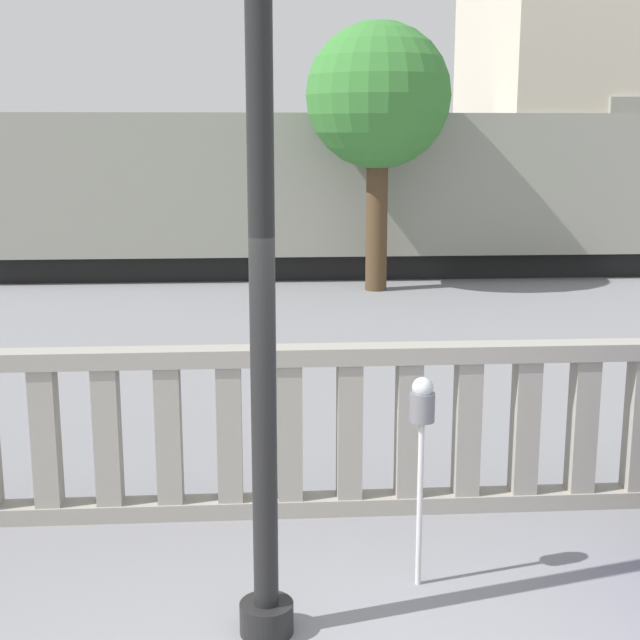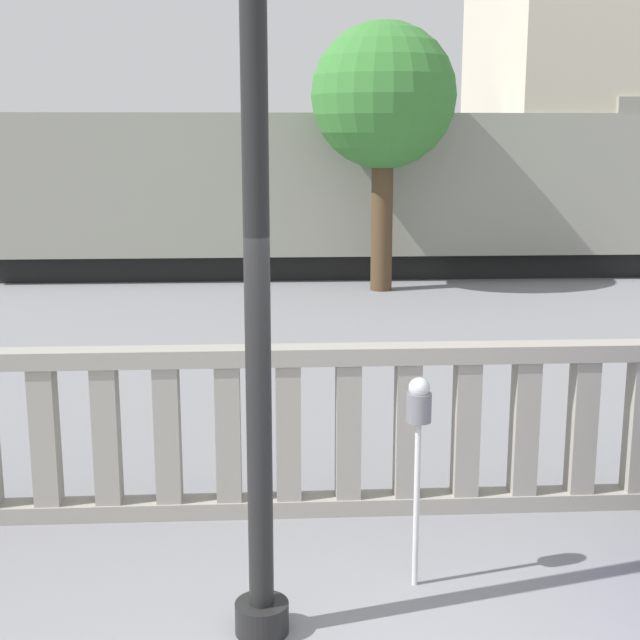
{
  "view_description": "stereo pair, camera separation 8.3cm",
  "coord_description": "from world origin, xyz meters",
  "px_view_note": "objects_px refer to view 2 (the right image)",
  "views": [
    {
      "loc": [
        -0.47,
        -3.91,
        3.08
      ],
      "look_at": [
        0.07,
        3.99,
        1.42
      ],
      "focal_mm": 50.0,
      "sensor_mm": 36.0,
      "label": 1
    },
    {
      "loc": [
        -0.39,
        -3.92,
        3.08
      ],
      "look_at": [
        0.07,
        3.99,
        1.42
      ],
      "focal_mm": 50.0,
      "sensor_mm": 36.0,
      "label": 2
    }
  ],
  "objects_px": {
    "train_far": "(310,171)",
    "train_near": "(451,190)",
    "tree_left": "(384,98)",
    "parking_meter": "(418,419)",
    "lamppost": "(254,66)"
  },
  "relations": [
    {
      "from": "train_far",
      "to": "train_near",
      "type": "bearing_deg",
      "value": -73.39
    },
    {
      "from": "lamppost",
      "to": "train_far",
      "type": "relative_size",
      "value": 0.24
    },
    {
      "from": "lamppost",
      "to": "tree_left",
      "type": "bearing_deg",
      "value": 79.43
    },
    {
      "from": "train_near",
      "to": "tree_left",
      "type": "xyz_separation_m",
      "value": [
        -1.89,
        -2.49,
        1.91
      ]
    },
    {
      "from": "parking_meter",
      "to": "train_far",
      "type": "relative_size",
      "value": 0.06
    },
    {
      "from": "parking_meter",
      "to": "tree_left",
      "type": "distance_m",
      "value": 12.27
    },
    {
      "from": "lamppost",
      "to": "parking_meter",
      "type": "bearing_deg",
      "value": 27.25
    },
    {
      "from": "train_near",
      "to": "train_far",
      "type": "bearing_deg",
      "value": 106.61
    },
    {
      "from": "lamppost",
      "to": "train_near",
      "type": "distance_m",
      "value": 15.64
    },
    {
      "from": "tree_left",
      "to": "train_near",
      "type": "bearing_deg",
      "value": 52.79
    },
    {
      "from": "parking_meter",
      "to": "train_near",
      "type": "distance_m",
      "value": 14.79
    },
    {
      "from": "train_near",
      "to": "tree_left",
      "type": "bearing_deg",
      "value": -127.21
    },
    {
      "from": "train_far",
      "to": "tree_left",
      "type": "xyz_separation_m",
      "value": [
        0.86,
        -11.72,
        1.85
      ]
    },
    {
      "from": "lamppost",
      "to": "tree_left",
      "type": "relative_size",
      "value": 1.16
    },
    {
      "from": "tree_left",
      "to": "lamppost",
      "type": "bearing_deg",
      "value": -100.57
    }
  ]
}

